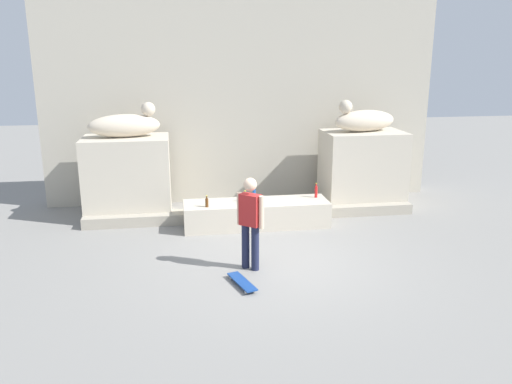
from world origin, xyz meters
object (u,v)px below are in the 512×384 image
at_px(bottle_blue, 254,194).
at_px(bottle_brown, 207,202).
at_px(statue_reclining_right, 364,120).
at_px(skateboard, 242,282).
at_px(bottle_red, 316,191).
at_px(skater, 250,220).
at_px(statue_reclining_left, 126,125).
at_px(bottle_green, 245,197).

bearing_deg(bottle_blue, bottle_brown, -158.14).
distance_m(statue_reclining_right, bottle_blue, 3.33).
relative_size(bottle_brown, bottle_blue, 0.85).
relative_size(skateboard, bottle_red, 2.48).
xyz_separation_m(skater, skateboard, (-0.24, -0.67, -0.86)).
bearing_deg(statue_reclining_right, statue_reclining_left, -12.17).
relative_size(statue_reclining_left, skateboard, 2.02).
xyz_separation_m(statue_reclining_left, skater, (2.34, -3.49, -1.24)).
bearing_deg(statue_reclining_left, bottle_blue, -27.16).
relative_size(skateboard, bottle_green, 3.23).
xyz_separation_m(statue_reclining_left, bottle_blue, (2.79, -0.97, -1.48)).
distance_m(bottle_green, bottle_red, 1.64).
xyz_separation_m(skater, bottle_brown, (-0.64, 2.08, -0.26)).
height_order(statue_reclining_left, skateboard, statue_reclining_left).
xyz_separation_m(bottle_green, bottle_blue, (0.23, 0.16, 0.02)).
bearing_deg(skateboard, statue_reclining_left, -170.62).
bearing_deg(skateboard, bottle_red, 128.75).
height_order(statue_reclining_right, bottle_brown, statue_reclining_right).
relative_size(statue_reclining_right, bottle_brown, 6.66).
height_order(bottle_red, bottle_blue, bottle_red).
distance_m(statue_reclining_left, bottle_blue, 3.30).
relative_size(statue_reclining_right, bottle_blue, 5.65).
bearing_deg(statue_reclining_right, bottle_brown, 7.57).
relative_size(skater, bottle_red, 5.04).
height_order(bottle_brown, bottle_red, bottle_red).
distance_m(statue_reclining_right, bottle_red, 2.27).
relative_size(bottle_green, bottle_red, 0.77).
bearing_deg(statue_reclining_right, skateboard, 37.73).
xyz_separation_m(bottle_brown, bottle_green, (0.86, 0.28, 0.00)).
relative_size(skater, bottle_blue, 5.61).
distance_m(statue_reclining_right, bottle_green, 3.58).
distance_m(skateboard, bottle_brown, 2.85).
relative_size(statue_reclining_left, bottle_blue, 5.59).
height_order(bottle_brown, bottle_green, bottle_green).
xyz_separation_m(statue_reclining_left, bottle_brown, (1.70, -1.41, -1.50)).
bearing_deg(statue_reclining_left, skater, -64.11).
height_order(skater, bottle_green, skater).
relative_size(statue_reclining_right, skater, 1.01).
height_order(statue_reclining_left, skater, statue_reclining_left).
height_order(skater, bottle_blue, skater).
height_order(statue_reclining_left, bottle_red, statue_reclining_left).
height_order(skateboard, bottle_green, bottle_green).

